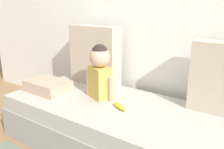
{
  "coord_description": "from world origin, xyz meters",
  "views": [
    {
      "loc": [
        0.93,
        -1.52,
        1.21
      ],
      "look_at": [
        -0.16,
        0.0,
        0.66
      ],
      "focal_mm": 38.8,
      "sensor_mm": 36.0,
      "label": 1
    }
  ],
  "objects_px": {
    "couch": "(127,131)",
    "throw_pillow_right": "(223,79)",
    "banana": "(120,106)",
    "toddler": "(100,70)",
    "throw_pillow_left": "(95,55)",
    "folded_blanket": "(48,86)"
  },
  "relations": [
    {
      "from": "couch",
      "to": "throw_pillow_right",
      "type": "xyz_separation_m",
      "value": [
        0.61,
        0.33,
        0.48
      ]
    },
    {
      "from": "throw_pillow_left",
      "to": "toddler",
      "type": "xyz_separation_m",
      "value": [
        0.3,
        -0.29,
        -0.04
      ]
    },
    {
      "from": "toddler",
      "to": "folded_blanket",
      "type": "bearing_deg",
      "value": -163.64
    },
    {
      "from": "throw_pillow_left",
      "to": "banana",
      "type": "height_order",
      "value": "throw_pillow_left"
    },
    {
      "from": "couch",
      "to": "banana",
      "type": "relative_size",
      "value": 12.98
    },
    {
      "from": "couch",
      "to": "throw_pillow_right",
      "type": "distance_m",
      "value": 0.84
    },
    {
      "from": "banana",
      "to": "folded_blanket",
      "type": "relative_size",
      "value": 0.42
    },
    {
      "from": "toddler",
      "to": "throw_pillow_left",
      "type": "bearing_deg",
      "value": 135.21
    },
    {
      "from": "throw_pillow_right",
      "to": "toddler",
      "type": "xyz_separation_m",
      "value": [
        -0.92,
        -0.29,
        -0.01
      ]
    },
    {
      "from": "throw_pillow_left",
      "to": "toddler",
      "type": "height_order",
      "value": "throw_pillow_left"
    },
    {
      "from": "throw_pillow_right",
      "to": "toddler",
      "type": "distance_m",
      "value": 0.96
    },
    {
      "from": "folded_blanket",
      "to": "banana",
      "type": "bearing_deg",
      "value": 4.26
    },
    {
      "from": "toddler",
      "to": "folded_blanket",
      "type": "height_order",
      "value": "toddler"
    },
    {
      "from": "throw_pillow_left",
      "to": "folded_blanket",
      "type": "bearing_deg",
      "value": -116.01
    },
    {
      "from": "couch",
      "to": "folded_blanket",
      "type": "distance_m",
      "value": 0.87
    },
    {
      "from": "throw_pillow_left",
      "to": "toddler",
      "type": "relative_size",
      "value": 1.24
    },
    {
      "from": "banana",
      "to": "folded_blanket",
      "type": "bearing_deg",
      "value": -175.74
    },
    {
      "from": "throw_pillow_right",
      "to": "toddler",
      "type": "height_order",
      "value": "throw_pillow_right"
    },
    {
      "from": "couch",
      "to": "folded_blanket",
      "type": "relative_size",
      "value": 5.52
    },
    {
      "from": "throw_pillow_left",
      "to": "throw_pillow_right",
      "type": "distance_m",
      "value": 1.21
    },
    {
      "from": "couch",
      "to": "toddler",
      "type": "height_order",
      "value": "toddler"
    },
    {
      "from": "throw_pillow_right",
      "to": "toddler",
      "type": "relative_size",
      "value": 1.13
    }
  ]
}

